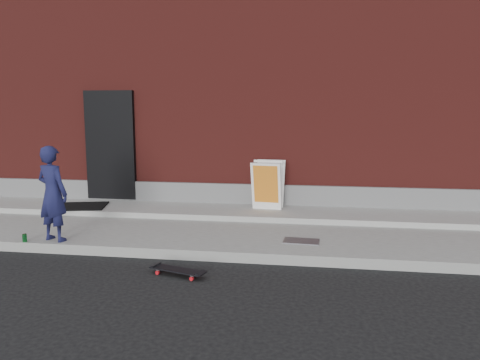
% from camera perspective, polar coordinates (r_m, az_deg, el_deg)
% --- Properties ---
extents(ground, '(80.00, 80.00, 0.00)m').
position_cam_1_polar(ground, '(6.78, -4.96, -9.82)').
color(ground, black).
rests_on(ground, ground).
extents(sidewalk, '(20.00, 3.00, 0.15)m').
position_cam_1_polar(sidewalk, '(8.16, -2.47, -6.06)').
color(sidewalk, gray).
rests_on(sidewalk, ground).
extents(apron, '(20.00, 1.20, 0.10)m').
position_cam_1_polar(apron, '(8.99, -1.36, -3.86)').
color(apron, gray).
rests_on(apron, sidewalk).
extents(building, '(20.00, 8.10, 5.00)m').
position_cam_1_polar(building, '(13.33, 2.11, 10.12)').
color(building, '#5C1D19').
rests_on(building, ground).
extents(child, '(0.61, 0.49, 1.46)m').
position_cam_1_polar(child, '(7.62, -21.89, -1.55)').
color(child, '#16183F').
rests_on(child, sidewalk).
extents(skateboard, '(0.77, 0.40, 0.08)m').
position_cam_1_polar(skateboard, '(6.23, -7.61, -10.87)').
color(skateboard, red).
rests_on(skateboard, ground).
extents(pizza_sign, '(0.62, 0.71, 0.93)m').
position_cam_1_polar(pizza_sign, '(8.97, 3.42, -0.54)').
color(pizza_sign, white).
rests_on(pizza_sign, apron).
extents(soda_can, '(0.07, 0.07, 0.12)m').
position_cam_1_polar(soda_can, '(7.85, -24.78, -6.43)').
color(soda_can, '#197E30').
rests_on(soda_can, sidewalk).
extents(doormat, '(1.10, 0.97, 0.03)m').
position_cam_1_polar(doormat, '(9.68, -18.82, -3.04)').
color(doormat, black).
rests_on(doormat, apron).
extents(utility_plate, '(0.56, 0.38, 0.02)m').
position_cam_1_polar(utility_plate, '(7.22, 7.49, -7.40)').
color(utility_plate, '#59595E').
rests_on(utility_plate, sidewalk).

